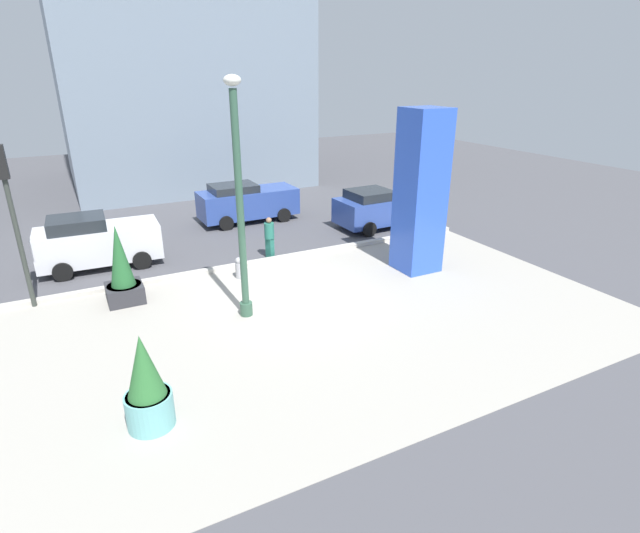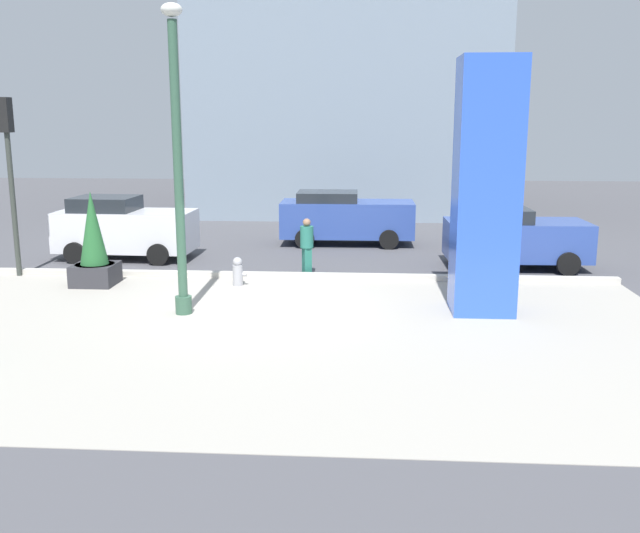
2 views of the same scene
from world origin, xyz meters
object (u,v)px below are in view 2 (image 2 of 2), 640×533
(lamp_post, at_px, (178,169))
(car_intersection, at_px, (514,237))
(car_far_lane, at_px, (124,228))
(art_pillar_blue, at_px, (486,188))
(fire_hydrant, at_px, (238,272))
(potted_plant_near_left, at_px, (94,247))
(car_curb_east, at_px, (345,217))
(traffic_light_corner, at_px, (9,158))
(pedestrian_crossing, at_px, (307,244))

(lamp_post, xyz_separation_m, car_intersection, (8.18, 5.48, -2.29))
(car_far_lane, bearing_deg, art_pillar_blue, -28.41)
(art_pillar_blue, xyz_separation_m, car_intersection, (1.64, 4.81, -1.87))
(fire_hydrant, bearing_deg, car_intersection, 20.38)
(potted_plant_near_left, bearing_deg, fire_hydrant, 2.25)
(art_pillar_blue, height_order, car_far_lane, art_pillar_blue)
(car_intersection, height_order, car_curb_east, car_curb_east)
(traffic_light_corner, relative_size, pedestrian_crossing, 3.03)
(car_intersection, distance_m, car_curb_east, 6.08)
(lamp_post, distance_m, car_curb_east, 9.87)
(potted_plant_near_left, relative_size, car_curb_east, 0.54)
(traffic_light_corner, bearing_deg, potted_plant_near_left, -20.17)
(fire_hydrant, xyz_separation_m, car_curb_east, (2.55, 6.34, 0.55))
(art_pillar_blue, height_order, pedestrian_crossing, art_pillar_blue)
(car_intersection, xyz_separation_m, car_far_lane, (-11.57, 0.56, 0.07))
(pedestrian_crossing, bearing_deg, fire_hydrant, -140.80)
(car_far_lane, distance_m, pedestrian_crossing, 6.09)
(lamp_post, bearing_deg, car_far_lane, 119.25)
(lamp_post, relative_size, pedestrian_crossing, 4.15)
(traffic_light_corner, bearing_deg, car_intersection, 8.35)
(lamp_post, xyz_separation_m, art_pillar_blue, (6.55, 0.67, -0.42))
(traffic_light_corner, height_order, car_far_lane, traffic_light_corner)
(traffic_light_corner, xyz_separation_m, car_far_lane, (2.08, 2.57, -2.24))
(lamp_post, xyz_separation_m, car_curb_east, (3.26, 9.04, -2.25))
(lamp_post, height_order, fire_hydrant, lamp_post)
(art_pillar_blue, distance_m, car_curb_east, 9.18)
(traffic_light_corner, bearing_deg, car_far_lane, 51.04)
(potted_plant_near_left, height_order, car_curb_east, potted_plant_near_left)
(car_far_lane, xyz_separation_m, car_curb_east, (6.64, 3.00, -0.03))
(traffic_light_corner, relative_size, car_intersection, 1.19)
(car_intersection, relative_size, pedestrian_crossing, 2.55)
(art_pillar_blue, xyz_separation_m, traffic_light_corner, (-12.01, 2.80, 0.43))
(potted_plant_near_left, bearing_deg, car_far_lane, 96.80)
(art_pillar_blue, xyz_separation_m, car_far_lane, (-9.93, 5.37, -1.80))
(potted_plant_near_left, xyz_separation_m, car_curb_east, (6.23, 6.49, -0.08))
(fire_hydrant, bearing_deg, potted_plant_near_left, -177.75)
(traffic_light_corner, bearing_deg, lamp_post, -32.46)
(lamp_post, distance_m, traffic_light_corner, 6.47)
(art_pillar_blue, bearing_deg, lamp_post, -174.15)
(lamp_post, height_order, pedestrian_crossing, lamp_post)
(lamp_post, bearing_deg, car_curb_east, 70.19)
(traffic_light_corner, relative_size, car_curb_east, 1.06)
(art_pillar_blue, relative_size, car_far_lane, 1.33)
(traffic_light_corner, height_order, car_intersection, traffic_light_corner)
(traffic_light_corner, bearing_deg, art_pillar_blue, -13.14)
(art_pillar_blue, height_order, potted_plant_near_left, art_pillar_blue)
(lamp_post, bearing_deg, fire_hydrant, 75.21)
(potted_plant_near_left, height_order, car_far_lane, potted_plant_near_left)
(lamp_post, bearing_deg, pedestrian_crossing, 59.68)
(lamp_post, relative_size, art_pillar_blue, 1.18)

